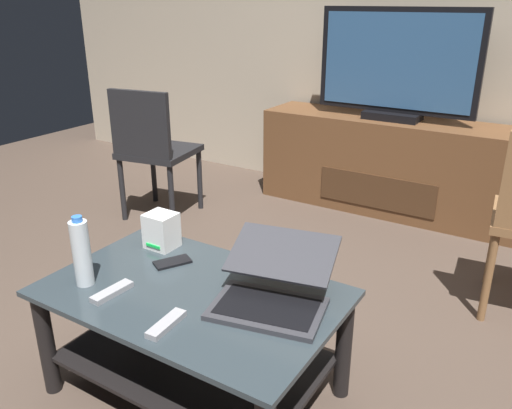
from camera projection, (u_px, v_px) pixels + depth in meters
ground_plane at (188, 380)px, 2.06m from camera, size 7.68×7.68×0.00m
coffee_table at (193, 324)px, 1.89m from camera, size 1.04×0.66×0.44m
media_cabinet at (388, 165)px, 3.61m from camera, size 1.77×0.44×0.65m
television at (397, 67)px, 3.35m from camera, size 1.05×0.20×0.71m
side_chair at (153, 147)px, 3.38m from camera, size 0.51×0.51×0.88m
laptop at (274, 286)px, 1.75m from camera, size 0.44×0.47×0.18m
router_box at (161, 230)px, 2.13m from camera, size 0.12×0.11×0.15m
water_bottle_near at (82, 252)px, 1.83m from camera, size 0.07×0.07×0.26m
cell_phone at (172, 262)px, 2.02m from camera, size 0.13×0.16×0.01m
tv_remote at (112, 292)px, 1.81m from camera, size 0.05×0.16×0.02m
soundbar_remote at (166, 324)px, 1.63m from camera, size 0.05×0.16×0.02m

